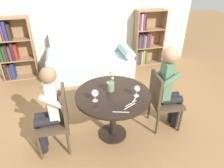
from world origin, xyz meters
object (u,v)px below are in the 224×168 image
bookshelf_right (145,40)px  chair_left (57,118)px  chair_right (162,99)px  couch (90,62)px  flower_vase (111,85)px  wine_glass_left (95,94)px  wine_glass_right (137,89)px  bookshelf_left (12,49)px  person_left (48,110)px  person_right (170,87)px

bookshelf_right → chair_left: 3.14m
chair_right → chair_left: bearing=96.2°
couch → flower_vase: bearing=-90.3°
bookshelf_right → wine_glass_left: bearing=-125.4°
chair_left → wine_glass_right: (1.03, -0.10, 0.33)m
bookshelf_right → bookshelf_left: bearing=-180.0°
person_left → wine_glass_left: person_left is taller
bookshelf_left → bookshelf_right: size_ratio=1.00×
wine_glass_left → couch: bearing=83.1°
bookshelf_right → couch: bearing=-169.5°
wine_glass_right → person_left: bearing=174.4°
chair_left → chair_right: (1.49, 0.04, 0.00)m
couch → bookshelf_right: (1.41, 0.26, 0.31)m
wine_glass_right → chair_right: bearing=16.9°
person_left → person_right: size_ratio=0.94×
wine_glass_left → wine_glass_right: (0.53, -0.03, -0.00)m
bookshelf_right → wine_glass_right: size_ratio=8.91×
bookshelf_right → wine_glass_left: bookshelf_right is taller
wine_glass_right → bookshelf_left: bearing=128.2°
couch → person_left: size_ratio=1.52×
wine_glass_right → couch: bearing=97.6°
chair_right → flower_vase: (-0.76, 0.07, 0.31)m
bookshelf_left → wine_glass_right: (1.87, -2.37, 0.16)m
couch → chair_left: size_ratio=2.05×
chair_left → bookshelf_left: bearing=-157.5°
wine_glass_left → flower_vase: size_ratio=0.56×
wine_glass_left → wine_glass_right: wine_glass_left is taller
person_left → flower_vase: 0.85m
couch → wine_glass_left: bearing=-96.9°
bookshelf_right → wine_glass_left: 2.89m
person_right → wine_glass_left: size_ratio=8.32×
bookshelf_left → wine_glass_right: bearing=-51.8°
bookshelf_right → chair_right: bearing=-106.6°
chair_left → person_right: person_right is taller
chair_left → chair_right: size_ratio=1.00×
person_right → wine_glass_left: 1.10m
wine_glass_left → bookshelf_right: bearing=54.6°
flower_vase → wine_glass_left: bearing=-142.9°
bookshelf_left → wine_glass_left: size_ratio=8.46×
bookshelf_left → wine_glass_left: bearing=-60.4°
bookshelf_right → flower_vase: 2.60m
chair_right → wine_glass_left: 1.06m
chair_right → wine_glass_left: size_ratio=5.79×
person_right → person_left: bearing=95.5°
bookshelf_right → chair_right: bookshelf_right is taller
person_left → flower_vase: (0.83, 0.10, 0.17)m
chair_left → couch: bearing=161.8°
bookshelf_right → person_left: size_ratio=1.09×
bookshelf_right → person_right: 2.32m
person_right → chair_left: bearing=95.7°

